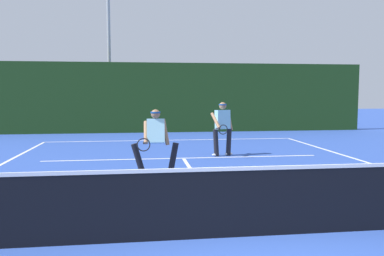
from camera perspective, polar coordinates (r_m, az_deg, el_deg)
ground_plane at (r=5.56m, az=6.42°, el=-15.39°), size 80.00×80.00×0.00m
court_line_baseline_far at (r=16.28m, az=-3.03°, el=-1.75°), size 10.06×0.10×0.01m
court_line_service at (r=11.79m, az=-1.26°, el=-4.37°), size 8.20×0.10×0.01m
court_line_centre at (r=8.58m, az=1.20°, el=-7.99°), size 0.10×6.40×0.01m
tennis_net at (r=5.41m, az=6.48°, el=-10.45°), size 11.03×0.09×1.09m
player_near at (r=9.16m, az=-5.30°, el=-1.73°), size 1.11×0.84×1.57m
player_far at (r=12.17m, az=4.43°, el=0.24°), size 0.71×0.91×1.66m
tennis_ball at (r=9.11m, az=3.53°, el=-7.03°), size 0.07×0.07×0.07m
tennis_ball_extra at (r=8.31m, az=-2.49°, el=-8.20°), size 0.07×0.07×0.07m
back_fence_windscreen at (r=19.44m, az=-3.83°, el=4.39°), size 20.17×0.12×3.41m
light_pole at (r=21.66m, az=-11.96°, el=13.81°), size 0.55×0.44×8.76m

